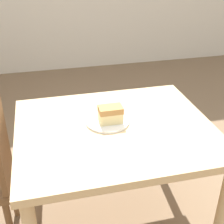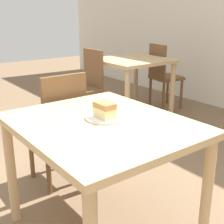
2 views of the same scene
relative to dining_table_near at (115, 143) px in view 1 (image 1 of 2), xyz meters
The scene contains 3 objects.
dining_table_near is the anchor object (origin of this frame).
plate 0.12m from the dining_table_near, 120.27° to the left, with size 0.23×0.23×0.01m.
cake_slice 0.16m from the dining_table_near, 114.17° to the left, with size 0.12×0.08×0.09m.
Camera 1 is at (-0.42, -1.19, 1.58)m, focal length 50.00 mm.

